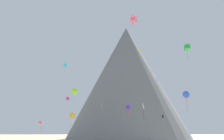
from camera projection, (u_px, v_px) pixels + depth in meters
name	position (u px, v px, depth m)	size (l,w,h in m)	color
rock_massif	(127.00, 84.00, 112.58)	(79.28, 79.28, 59.29)	slate
kite_green_mid	(187.00, 48.00, 55.64)	(1.38, 1.47, 4.24)	green
kite_lime_mid	(74.00, 92.00, 61.51)	(1.93, 1.01, 5.29)	#8CD133
kite_yellow_high	(140.00, 51.00, 86.34)	(1.08, 1.06, 0.94)	yellow
kite_blue_mid	(186.00, 95.00, 64.72)	(2.11, 0.39, 6.04)	blue
kite_magenta_mid	(68.00, 99.00, 74.34)	(0.99, 1.04, 1.00)	#D1339E
kite_indigo_low	(128.00, 107.00, 76.70)	(1.92, 1.95, 4.10)	#5138B2
kite_rainbow_high	(133.00, 20.00, 54.39)	(1.72, 1.66, 3.09)	#E5668C
kite_orange_low	(102.00, 106.00, 83.17)	(0.69, 1.82, 5.03)	orange
kite_pink_low	(41.00, 123.00, 81.30)	(1.27, 1.36, 4.68)	pink
kite_cyan_high	(65.00, 65.00, 92.52)	(1.76, 0.85, 4.41)	#33BCDB
kite_gold_low	(72.00, 116.00, 70.48)	(1.95, 2.00, 4.83)	gold
kite_white_low	(143.00, 108.00, 60.30)	(0.38, 0.76, 4.62)	white
kite_violet_mid	(157.00, 81.00, 89.33)	(1.55, 2.54, 6.18)	purple
kite_black_low	(163.00, 117.00, 72.84)	(0.52, 0.91, 3.02)	black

